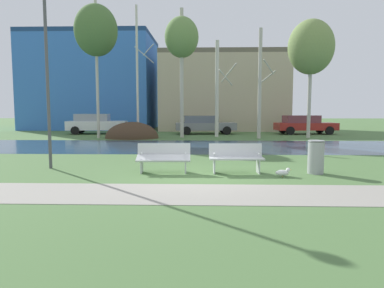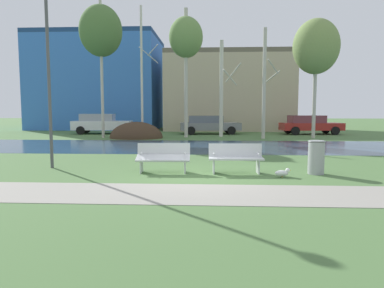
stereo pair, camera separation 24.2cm
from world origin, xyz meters
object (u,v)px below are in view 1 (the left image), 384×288
at_px(parked_hatch_third_red, 304,124).
at_px(trash_bin, 316,156).
at_px(bench_left, 164,157).
at_px(seagull, 283,172).
at_px(parked_sedan_second_grey, 204,124).
at_px(parked_van_nearest_white, 96,123).
at_px(bench_right, 236,157).
at_px(streetlamp, 46,46).

bearing_deg(parked_hatch_third_red, trash_bin, -104.76).
relative_size(bench_left, parked_hatch_third_red, 0.34).
xyz_separation_m(seagull, parked_sedan_second_grey, (-2.16, 17.71, 0.63)).
relative_size(bench_left, parked_van_nearest_white, 0.35).
xyz_separation_m(bench_right, streetlamp, (-5.91, 0.67, 3.41)).
xyz_separation_m(parked_van_nearest_white, parked_sedan_second_grey, (8.49, 0.12, -0.07)).
distance_m(seagull, parked_sedan_second_grey, 17.85).
bearing_deg(trash_bin, streetlamp, 175.21).
height_order(bench_left, seagull, bench_left).
relative_size(trash_bin, parked_hatch_third_red, 0.21).
xyz_separation_m(parked_van_nearest_white, parked_hatch_third_red, (16.29, 0.31, -0.05)).
bearing_deg(parked_van_nearest_white, parked_sedan_second_grey, 0.83).
bearing_deg(parked_hatch_third_red, seagull, -107.52).
bearing_deg(streetlamp, trash_bin, -4.79).
bearing_deg(parked_sedan_second_grey, trash_bin, -79.26).
xyz_separation_m(trash_bin, seagull, (-1.09, -0.59, -0.38)).
xyz_separation_m(seagull, parked_hatch_third_red, (5.65, 17.89, 0.64)).
bearing_deg(seagull, streetlamp, 169.82).
relative_size(bench_left, parked_sedan_second_grey, 0.34).
height_order(bench_left, bench_right, same).
relative_size(bench_left, streetlamp, 0.27).
relative_size(seagull, streetlamp, 0.08).
distance_m(bench_left, streetlamp, 5.11).
height_order(parked_van_nearest_white, parked_sedan_second_grey, parked_van_nearest_white).
distance_m(bench_right, parked_sedan_second_grey, 17.12).
bearing_deg(trash_bin, seagull, -151.38).
bearing_deg(streetlamp, seagull, -10.18).
bearing_deg(trash_bin, parked_hatch_third_red, 75.24).
bearing_deg(bench_right, seagull, -26.13).
xyz_separation_m(bench_right, parked_van_nearest_white, (-9.38, 16.97, 0.35)).
relative_size(trash_bin, seagull, 2.20).
bearing_deg(seagull, bench_right, 153.87).
relative_size(bench_right, parked_van_nearest_white, 0.35).
height_order(trash_bin, parked_hatch_third_red, parked_hatch_third_red).
relative_size(trash_bin, parked_sedan_second_grey, 0.21).
xyz_separation_m(bench_left, parked_van_nearest_white, (-7.21, 16.97, 0.35)).
height_order(bench_right, parked_van_nearest_white, parked_van_nearest_white).
xyz_separation_m(trash_bin, parked_van_nearest_white, (-11.73, 16.99, 0.31)).
distance_m(streetlamp, parked_sedan_second_grey, 17.45).
xyz_separation_m(trash_bin, parked_hatch_third_red, (4.56, 17.30, 0.26)).
bearing_deg(bench_left, parked_sedan_second_grey, 85.75).
height_order(seagull, parked_van_nearest_white, parked_van_nearest_white).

